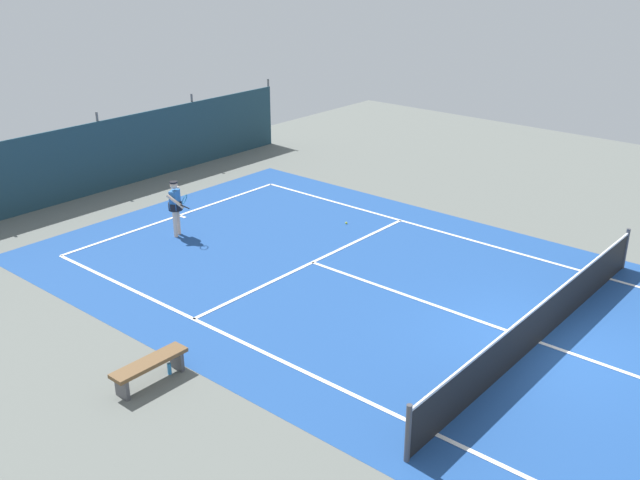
% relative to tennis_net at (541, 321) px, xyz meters
% --- Properties ---
extents(ground_plane, '(36.00, 36.00, 0.00)m').
position_rel_tennis_net_xyz_m(ground_plane, '(0.00, 0.00, -0.51)').
color(ground_plane, slate).
extents(court_surface, '(11.02, 26.60, 0.01)m').
position_rel_tennis_net_xyz_m(court_surface, '(0.00, 0.00, -0.51)').
color(court_surface, '#1E478C').
rests_on(court_surface, ground).
extents(tennis_net, '(10.12, 0.10, 1.10)m').
position_rel_tennis_net_xyz_m(tennis_net, '(0.00, 0.00, 0.00)').
color(tennis_net, black).
rests_on(tennis_net, ground).
extents(back_fence, '(16.30, 0.98, 2.70)m').
position_rel_tennis_net_xyz_m(back_fence, '(-0.00, 16.25, 0.16)').
color(back_fence, '#1E3D4C').
rests_on(back_fence, ground).
extents(tennis_player, '(0.56, 0.83, 1.64)m').
position_rel_tennis_net_xyz_m(tennis_player, '(-1.07, 10.64, 0.45)').
color(tennis_player, beige).
rests_on(tennis_player, ground).
extents(tennis_ball_near_player, '(0.07, 0.07, 0.07)m').
position_rel_tennis_net_xyz_m(tennis_ball_near_player, '(2.82, 7.49, -0.48)').
color(tennis_ball_near_player, '#CCDB33').
rests_on(tennis_ball_near_player, ground).
extents(courtside_bench, '(1.60, 0.40, 0.49)m').
position_rel_tennis_net_xyz_m(courtside_bench, '(-6.31, 5.07, -0.14)').
color(courtside_bench, brown).
rests_on(courtside_bench, ground).
extents(water_bottle, '(0.08, 0.08, 0.24)m').
position_rel_tennis_net_xyz_m(water_bottle, '(-5.88, 5.04, -0.39)').
color(water_bottle, '#338CD8').
rests_on(water_bottle, ground).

